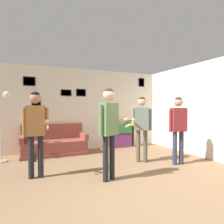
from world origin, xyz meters
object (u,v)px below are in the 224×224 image
person_player_foreground_left (36,125)px  person_watcher_holding_cup (142,122)px  bookshelf (121,134)px  person_player_foreground_center (109,123)px  person_spectator_near_bookshelf (178,123)px  bottle_on_floor (35,158)px  floor_lamp (1,107)px  couch (54,145)px

person_player_foreground_left → person_watcher_holding_cup: 2.57m
bookshelf → person_player_foreground_center: person_player_foreground_center is taller
person_player_foreground_left → person_spectator_near_bookshelf: (3.29, -0.39, -0.05)m
bottle_on_floor → person_player_foreground_center: bearing=-57.6°
person_player_foreground_left → person_player_foreground_center: bearing=-28.3°
bookshelf → person_watcher_holding_cup: (-0.38, -1.95, 0.56)m
floor_lamp → person_player_foreground_center: size_ratio=1.02×
person_watcher_holding_cup → person_player_foreground_left: bearing=-176.7°
bookshelf → bottle_on_floor: size_ratio=3.78×
person_watcher_holding_cup → floor_lamp: bearing=156.6°
couch → bookshelf: bookshelf is taller
person_watcher_holding_cup → bottle_on_floor: bearing=155.8°
person_spectator_near_bookshelf → person_player_foreground_center: bearing=-171.3°
bookshelf → bottle_on_floor: 3.05m
couch → person_player_foreground_left: (-0.60, -1.91, 0.78)m
person_player_foreground_left → bottle_on_floor: (0.03, 1.29, -0.98)m
floor_lamp → person_spectator_near_bookshelf: 4.53m
person_spectator_near_bookshelf → bottle_on_floor: size_ratio=6.62×
person_player_foreground_left → person_watcher_holding_cup: size_ratio=1.03×
bookshelf → person_player_foreground_left: 3.67m
person_watcher_holding_cup → bottle_on_floor: (-2.54, 1.14, -0.94)m
person_player_foreground_left → person_watcher_holding_cup: (2.57, 0.15, -0.03)m
floor_lamp → person_player_foreground_left: 1.80m
floor_lamp → person_watcher_holding_cup: floor_lamp is taller
person_player_foreground_left → bottle_on_floor: bearing=88.6°
couch → person_player_foreground_left: bearing=-107.6°
couch → person_player_foreground_center: person_player_foreground_center is taller
person_player_foreground_center → person_watcher_holding_cup: person_player_foreground_center is taller
floor_lamp → bottle_on_floor: floor_lamp is taller
floor_lamp → person_player_foreground_left: bearing=-64.2°
person_player_foreground_left → floor_lamp: bearing=115.8°
couch → person_watcher_holding_cup: person_watcher_holding_cup is taller
couch → bookshelf: size_ratio=1.98×
person_player_foreground_left → person_player_foreground_center: 1.47m
person_player_foreground_left → person_spectator_near_bookshelf: bearing=-6.8°
bookshelf → person_player_foreground_center: size_ratio=0.53×
person_player_foreground_left → person_spectator_near_bookshelf: person_player_foreground_left is taller
couch → bottle_on_floor: 0.86m
person_spectator_near_bookshelf → person_watcher_holding_cup: bearing=142.8°
bookshelf → person_spectator_near_bookshelf: (0.34, -2.50, 0.55)m
bookshelf → couch: bearing=-175.3°
floor_lamp → person_watcher_holding_cup: (3.34, -1.44, -0.38)m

